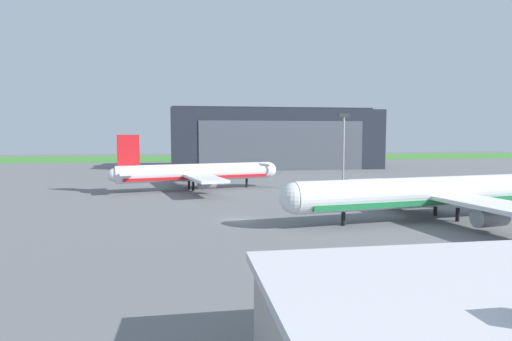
{
  "coord_description": "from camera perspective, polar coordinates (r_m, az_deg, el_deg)",
  "views": [
    {
      "loc": [
        -7.12,
        -60.45,
        12.46
      ],
      "look_at": [
        5.96,
        20.68,
        5.47
      ],
      "focal_mm": 29.79,
      "sensor_mm": 36.0,
      "label": 1
    }
  ],
  "objects": [
    {
      "name": "ground_plane",
      "position": [
        62.13,
        -2.41,
        -6.71
      ],
      "size": [
        440.0,
        440.0,
        0.0
      ],
      "primitive_type": "plane",
      "color": "slate"
    },
    {
      "name": "apron_light_mast",
      "position": [
        94.49,
        11.66,
        3.31
      ],
      "size": [
        2.4,
        0.5,
        16.95
      ],
      "color": "#99999E",
      "rests_on": "ground_plane"
    },
    {
      "name": "airliner_far_left",
      "position": [
        96.22,
        -7.91,
        -0.32
      ],
      "size": [
        37.51,
        34.59,
        12.4
      ],
      "color": "silver",
      "rests_on": "ground_plane"
    },
    {
      "name": "airliner_near_left",
      "position": [
        67.78,
        23.09,
        -2.76
      ],
      "size": [
        48.26,
        42.89,
        13.76
      ],
      "color": "white",
      "rests_on": "ground_plane"
    },
    {
      "name": "maintenance_hangar",
      "position": [
        161.0,
        2.46,
        4.28
      ],
      "size": [
        75.65,
        29.94,
        22.62
      ],
      "color": "#232833",
      "rests_on": "ground_plane"
    },
    {
      "name": "grass_field_strip",
      "position": [
        227.1,
        -7.35,
        1.68
      ],
      "size": [
        440.0,
        56.0,
        0.08
      ],
      "primitive_type": "cube",
      "color": "#408A33",
      "rests_on": "ground_plane"
    }
  ]
}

